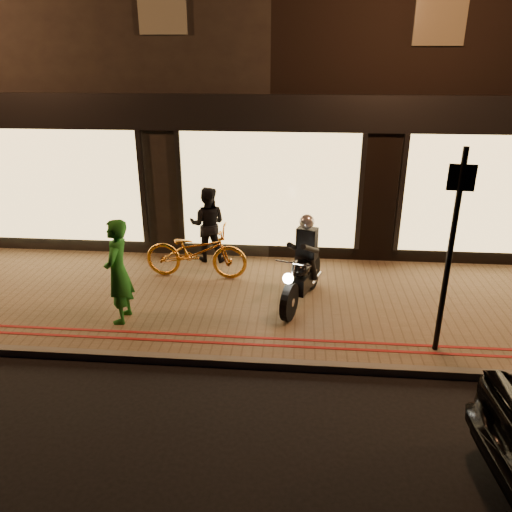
{
  "coord_description": "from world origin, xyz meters",
  "views": [
    {
      "loc": [
        0.61,
        -6.02,
        4.21
      ],
      "look_at": [
        -0.06,
        1.62,
        1.1
      ],
      "focal_mm": 35.0,
      "sensor_mm": 36.0,
      "label": 1
    }
  ],
  "objects": [
    {
      "name": "red_kerb_lines",
      "position": [
        0.0,
        0.55,
        0.12
      ],
      "size": [
        50.0,
        0.26,
        0.01
      ],
      "color": "maroon",
      "rests_on": "sidewalk"
    },
    {
      "name": "ground",
      "position": [
        0.0,
        0.0,
        0.0
      ],
      "size": [
        90.0,
        90.0,
        0.0
      ],
      "primitive_type": "plane",
      "color": "black",
      "rests_on": "ground"
    },
    {
      "name": "person_green",
      "position": [
        -2.23,
        1.04,
        0.99
      ],
      "size": [
        0.43,
        0.64,
        1.74
      ],
      "primitive_type": "imported",
      "rotation": [
        0.0,
        0.0,
        -1.55
      ],
      "color": "#1C6C1E",
      "rests_on": "sidewalk"
    },
    {
      "name": "kerb_stone",
      "position": [
        0.0,
        0.05,
        0.06
      ],
      "size": [
        50.0,
        0.14,
        0.12
      ],
      "primitive_type": "cube",
      "color": "#59544C",
      "rests_on": "ground"
    },
    {
      "name": "sidewalk",
      "position": [
        0.0,
        2.0,
        0.06
      ],
      "size": [
        50.0,
        4.0,
        0.12
      ],
      "primitive_type": "cube",
      "color": "brown",
      "rests_on": "ground"
    },
    {
      "name": "sign_post",
      "position": [
        2.72,
        0.58,
        1.8
      ],
      "size": [
        0.35,
        0.09,
        3.0
      ],
      "rotation": [
        0.0,
        0.0,
        -0.14
      ],
      "color": "black",
      "rests_on": "sidewalk"
    },
    {
      "name": "motorcycle",
      "position": [
        0.72,
        1.95,
        0.73
      ],
      "size": [
        0.83,
        1.88,
        1.59
      ],
      "rotation": [
        0.0,
        0.0,
        -0.31
      ],
      "color": "black",
      "rests_on": "sidewalk"
    },
    {
      "name": "person_dark",
      "position": [
        -1.26,
        3.74,
        0.91
      ],
      "size": [
        0.78,
        0.62,
        1.59
      ],
      "primitive_type": "imported",
      "rotation": [
        0.0,
        0.0,
        3.16
      ],
      "color": "black",
      "rests_on": "sidewalk"
    },
    {
      "name": "bicycle_gold",
      "position": [
        -1.34,
        2.86,
        0.65
      ],
      "size": [
        2.02,
        0.76,
        1.05
      ],
      "primitive_type": "imported",
      "rotation": [
        0.0,
        0.0,
        1.54
      ],
      "color": "orange",
      "rests_on": "sidewalk"
    },
    {
      "name": "building_row",
      "position": [
        -0.0,
        8.99,
        4.25
      ],
      "size": [
        48.0,
        10.11,
        8.5
      ],
      "color": "black",
      "rests_on": "ground"
    }
  ]
}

